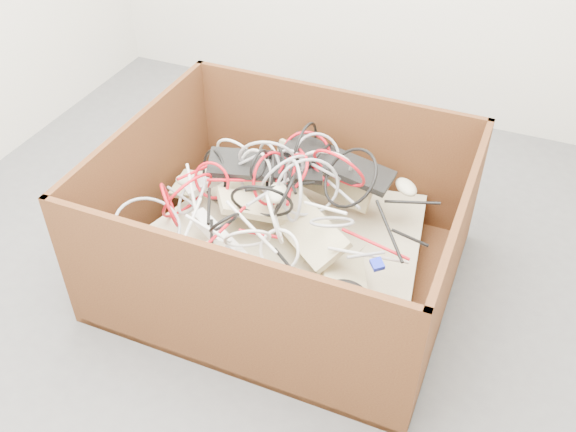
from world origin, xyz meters
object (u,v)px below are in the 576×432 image
at_px(cardboard_box, 282,248).
at_px(power_strip_right, 218,236).
at_px(power_strip_left, 218,176).
at_px(vga_plug, 377,264).

distance_m(cardboard_box, power_strip_right, 0.32).
bearing_deg(power_strip_left, vga_plug, -67.50).
bearing_deg(cardboard_box, power_strip_right, -127.95).
bearing_deg(cardboard_box, vga_plug, -19.15).
xyz_separation_m(power_strip_right, vga_plug, (0.58, 0.06, 0.02)).
distance_m(power_strip_left, vga_plug, 0.76).
bearing_deg(power_strip_left, cardboard_box, -65.35).
xyz_separation_m(power_strip_left, vga_plug, (0.73, -0.23, -0.01)).
distance_m(cardboard_box, vga_plug, 0.48).
bearing_deg(vga_plug, power_strip_left, -146.62).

